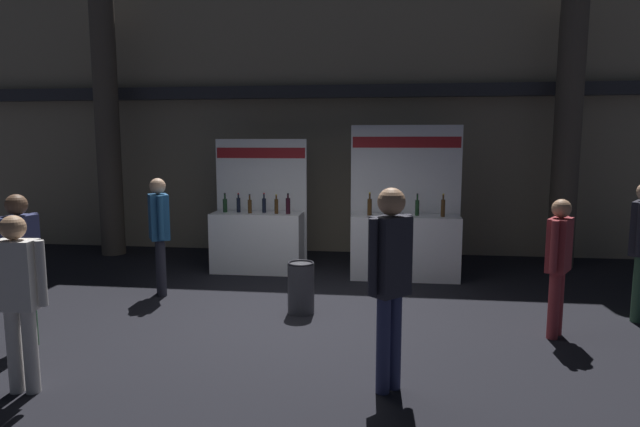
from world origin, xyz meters
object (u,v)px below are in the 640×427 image
Objects in this scene: exhibitor_booth_1 at (405,240)px; trash_bin at (301,287)px; visitor_1 at (159,226)px; visitor_7 at (390,272)px; exhibitor_booth_0 at (258,237)px; visitor_0 at (20,259)px; visitor_6 at (18,291)px; visitor_4 at (559,258)px.

exhibitor_booth_1 is 2.47m from trash_bin.
visitor_7 is at bearing 20.26° from visitor_1.
visitor_7 reaches higher than visitor_1.
visitor_7 is at bearing -61.27° from trash_bin.
trash_bin is at bearing -62.91° from exhibitor_booth_0.
exhibitor_booth_1 is 5.50m from visitor_0.
visitor_6 is (-2.08, -2.51, 0.59)m from trash_bin.
trash_bin is at bearing -124.56° from exhibitor_booth_1.
exhibitor_booth_1 is at bearing 81.14° from visitor_1.
visitor_6 is at bearing -127.50° from exhibitor_booth_1.
visitor_0 is 1.05× the size of visitor_6.
visitor_4 reaches higher than trash_bin.
visitor_6 is (-5.11, -2.03, 0.01)m from visitor_4.
visitor_6 is 3.25m from visitor_7.
exhibitor_booth_0 is 4.77m from visitor_6.
visitor_7 is at bearing -19.39° from visitor_4.
exhibitor_booth_1 is at bearing 139.56° from visitor_0.
visitor_7 reaches higher than trash_bin.
exhibitor_booth_1 is 3.69× the size of trash_bin.
trash_bin is at bearing -68.33° from visitor_4.
exhibitor_booth_0 is 4.90m from visitor_4.
exhibitor_booth_1 reaches higher than visitor_7.
visitor_0 is 0.98× the size of visitor_1.
visitor_4 is at bearing -162.76° from visitor_6.
trash_bin is at bearing 72.92° from visitor_7.
visitor_7 is (3.89, -0.50, 0.10)m from visitor_0.
exhibitor_booth_0 reaches higher than visitor_1.
visitor_4 is 5.49m from visitor_6.
exhibitor_booth_1 is 1.57× the size of visitor_4.
exhibitor_booth_1 reaches higher than visitor_4.
exhibitor_booth_1 is at bearing -2.95° from exhibitor_booth_0.
visitor_4 is at bearing -56.89° from exhibitor_booth_1.
visitor_6 is at bearing -37.66° from visitor_4.
visitor_6 is at bearing -101.92° from exhibitor_booth_0.
visitor_0 reaches higher than visitor_6.
exhibitor_booth_1 is 3.86m from visitor_1.
visitor_7 reaches higher than visitor_4.
visitor_4 is (4.12, -2.63, 0.32)m from exhibitor_booth_0.
visitor_4 is at bearing 47.49° from visitor_1.
visitor_0 is 1.06× the size of visitor_4.
visitor_0 reaches higher than trash_bin.
visitor_1 is at bearing 165.24° from trash_bin.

